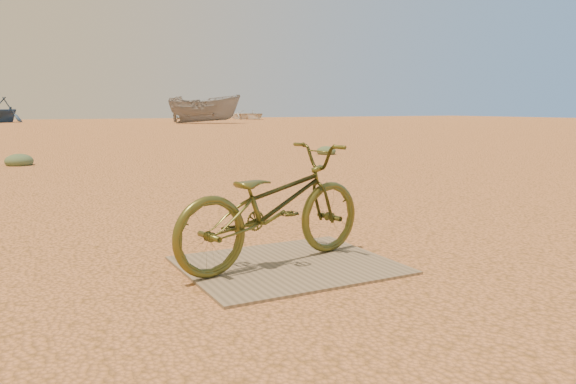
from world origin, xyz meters
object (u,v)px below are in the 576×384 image
bicycle (273,205)px  boat_far_left (3,110)px  boat_mid_right (204,109)px  boat_far_right (248,115)px  plywood_board (288,265)px

bicycle → boat_far_left: bearing=-10.5°
bicycle → boat_far_left: 48.78m
boat_mid_right → boat_far_right: 15.28m
plywood_board → bicycle: (-0.09, 0.07, 0.48)m
bicycle → boat_far_left: boat_far_left is taller
bicycle → boat_far_right: (22.08, 50.61, 0.00)m
plywood_board → boat_mid_right: (12.85, 38.45, 1.10)m
boat_mid_right → plywood_board: bearing=-165.4°
boat_mid_right → bicycle: bearing=-165.6°
boat_far_left → boat_far_right: size_ratio=0.85×
bicycle → boat_mid_right: boat_mid_right is taller
bicycle → boat_far_left: size_ratio=0.44×
bicycle → boat_mid_right: bearing=-30.3°
boat_mid_right → boat_far_right: bearing=-3.8°
boat_mid_right → boat_far_right: boat_mid_right is taller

